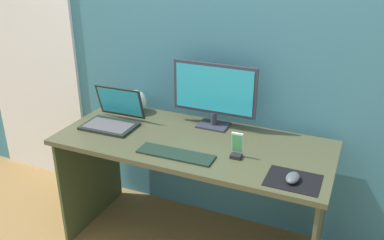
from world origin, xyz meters
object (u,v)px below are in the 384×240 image
(keyboard_external, at_px, (176,154))
(phone_in_dock, at_px, (237,149))
(laptop, at_px, (113,118))
(monitor, at_px, (214,93))
(mouse, at_px, (293,178))
(fishbowl, at_px, (135,102))

(keyboard_external, bearing_deg, phone_in_dock, 18.51)
(laptop, xyz_separation_m, keyboard_external, (0.51, -0.20, -0.04))
(monitor, distance_m, mouse, 0.73)
(phone_in_dock, bearing_deg, mouse, -21.40)
(laptop, distance_m, keyboard_external, 0.55)
(phone_in_dock, bearing_deg, keyboard_external, -160.45)
(laptop, distance_m, mouse, 1.14)
(fishbowl, relative_size, mouse, 1.52)
(laptop, bearing_deg, fishbowl, 85.10)
(laptop, xyz_separation_m, mouse, (1.12, -0.21, -0.02))
(laptop, height_order, keyboard_external, laptop)
(keyboard_external, relative_size, mouse, 4.09)
(laptop, xyz_separation_m, phone_in_dock, (0.81, -0.09, 0.00))
(monitor, xyz_separation_m, laptop, (-0.56, -0.22, -0.17))
(laptop, bearing_deg, phone_in_dock, -6.47)
(monitor, distance_m, laptop, 0.63)
(laptop, bearing_deg, mouse, -10.79)
(fishbowl, xyz_separation_m, phone_in_dock, (0.79, -0.32, -0.02))
(fishbowl, xyz_separation_m, keyboard_external, (0.49, -0.42, -0.07))
(laptop, distance_m, fishbowl, 0.23)
(monitor, bearing_deg, fishbowl, 179.64)
(monitor, distance_m, fishbowl, 0.56)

